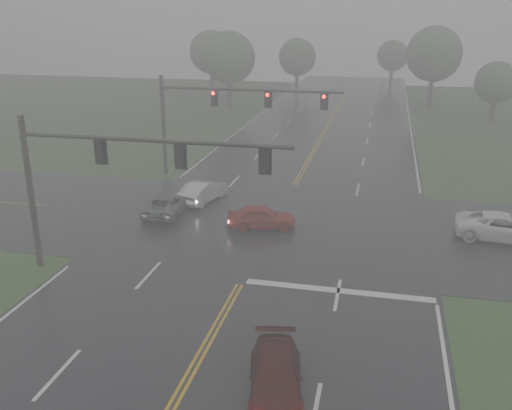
% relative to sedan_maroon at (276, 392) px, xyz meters
% --- Properties ---
extents(main_road, '(18.00, 160.00, 0.02)m').
position_rel_sedan_maroon_xyz_m(main_road, '(-3.09, 13.26, 0.00)').
color(main_road, black).
rests_on(main_road, ground).
extents(cross_street, '(120.00, 14.00, 0.02)m').
position_rel_sedan_maroon_xyz_m(cross_street, '(-3.09, 15.26, 0.00)').
color(cross_street, black).
rests_on(cross_street, ground).
extents(stop_bar, '(8.50, 0.50, 0.01)m').
position_rel_sedan_maroon_xyz_m(stop_bar, '(1.41, 7.66, 0.00)').
color(stop_bar, silver).
rests_on(stop_bar, ground).
extents(sedan_maroon, '(2.55, 4.55, 1.25)m').
position_rel_sedan_maroon_xyz_m(sedan_maroon, '(0.00, 0.00, 0.00)').
color(sedan_maroon, '#370A0A').
rests_on(sedan_maroon, ground).
extents(sedan_red, '(4.20, 2.45, 1.34)m').
position_rel_sedan_maroon_xyz_m(sedan_red, '(-3.65, 14.50, 0.00)').
color(sedan_red, maroon).
rests_on(sedan_red, ground).
extents(sedan_silver, '(2.40, 4.44, 1.39)m').
position_rel_sedan_maroon_xyz_m(sedan_silver, '(-8.42, 18.33, 0.00)').
color(sedan_silver, silver).
rests_on(sedan_silver, ground).
extents(car_grey, '(2.44, 4.75, 1.28)m').
position_rel_sedan_maroon_xyz_m(car_grey, '(-9.86, 15.64, 0.00)').
color(car_grey, '#54575C').
rests_on(car_grey, ground).
extents(pickup_white, '(5.34, 2.76, 1.44)m').
position_rel_sedan_maroon_xyz_m(pickup_white, '(9.73, 15.80, 0.00)').
color(pickup_white, white).
rests_on(pickup_white, ground).
extents(signal_gantry_near, '(12.76, 0.33, 7.51)m').
position_rel_sedan_maroon_xyz_m(signal_gantry_near, '(-9.41, 7.15, 5.25)').
color(signal_gantry_near, black).
rests_on(signal_gantry_near, ground).
extents(signal_gantry_far, '(13.46, 0.38, 7.47)m').
position_rel_sedan_maroon_xyz_m(signal_gantry_far, '(-9.13, 24.20, 5.26)').
color(signal_gantry_far, black).
rests_on(signal_gantry_far, ground).
extents(tree_nw_a, '(6.51, 6.51, 9.56)m').
position_rel_sedan_maroon_xyz_m(tree_nw_a, '(-16.48, 54.50, 6.28)').
color(tree_nw_a, '#382F24').
rests_on(tree_nw_a, ground).
extents(tree_ne_a, '(6.89, 6.89, 10.12)m').
position_rel_sedan_maroon_xyz_m(tree_ne_a, '(8.36, 61.00, 6.66)').
color(tree_ne_a, '#382F24').
rests_on(tree_ne_a, ground).
extents(tree_n_mid, '(5.48, 5.48, 8.05)m').
position_rel_sedan_maroon_xyz_m(tree_n_mid, '(-10.29, 69.83, 5.29)').
color(tree_n_mid, '#382F24').
rests_on(tree_n_mid, ground).
extents(tree_e_near, '(4.58, 4.58, 6.73)m').
position_rel_sedan_maroon_xyz_m(tree_e_near, '(14.46, 51.49, 4.42)').
color(tree_e_near, '#382F24').
rests_on(tree_e_near, ground).
extents(tree_nw_b, '(6.25, 6.25, 9.18)m').
position_rel_sedan_maroon_xyz_m(tree_nw_b, '(-22.61, 66.82, 6.04)').
color(tree_nw_b, '#382F24').
rests_on(tree_nw_b, ground).
extents(tree_n_far, '(4.98, 4.98, 7.32)m').
position_rel_sedan_maroon_xyz_m(tree_n_far, '(3.43, 81.89, 4.81)').
color(tree_n_far, '#382F24').
rests_on(tree_n_far, ground).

